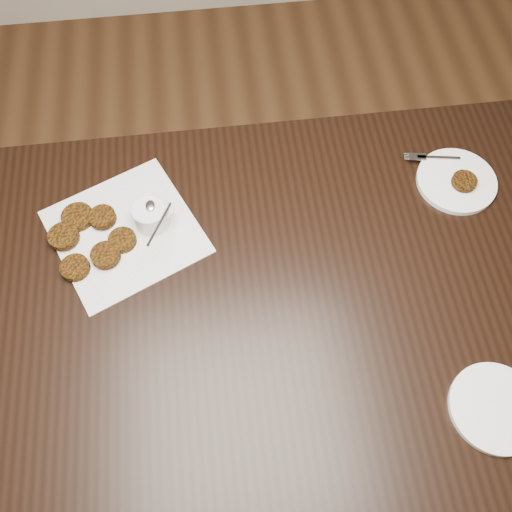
{
  "coord_description": "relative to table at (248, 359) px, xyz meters",
  "views": [
    {
      "loc": [
        0.01,
        -0.41,
        1.84
      ],
      "look_at": [
        0.07,
        0.15,
        0.8
      ],
      "focal_mm": 39.1,
      "sensor_mm": 36.0,
      "label": 1
    }
  ],
  "objects": [
    {
      "name": "floor",
      "position": [
        -0.04,
        -0.07,
        -0.38
      ],
      "size": [
        4.0,
        4.0,
        0.0
      ],
      "primitive_type": "plane",
      "color": "brown",
      "rests_on": "ground"
    },
    {
      "name": "table",
      "position": [
        0.0,
        0.0,
        0.0
      ],
      "size": [
        1.54,
        0.99,
        0.75
      ],
      "primitive_type": "cube",
      "color": "black",
      "rests_on": "floor"
    },
    {
      "name": "napkin",
      "position": [
        -0.25,
        0.21,
        0.38
      ],
      "size": [
        0.4,
        0.4,
        0.0
      ],
      "primitive_type": "cube",
      "rotation": [
        0.0,
        0.0,
        0.42
      ],
      "color": "white",
      "rests_on": "table"
    },
    {
      "name": "sauce_ramekin",
      "position": [
        -0.19,
        0.23,
        0.44
      ],
      "size": [
        0.11,
        0.11,
        0.12
      ],
      "primitive_type": null,
      "rotation": [
        0.0,
        0.0,
        -0.03
      ],
      "color": "silver",
      "rests_on": "napkin"
    },
    {
      "name": "patty_cluster",
      "position": [
        -0.31,
        0.19,
        0.39
      ],
      "size": [
        0.29,
        0.29,
        0.02
      ],
      "primitive_type": null,
      "rotation": [
        0.0,
        0.0,
        0.25
      ],
      "color": "#623D0C",
      "rests_on": "napkin"
    },
    {
      "name": "plate_with_patty",
      "position": [
        0.54,
        0.25,
        0.39
      ],
      "size": [
        0.22,
        0.22,
        0.03
      ],
      "primitive_type": null,
      "rotation": [
        0.0,
        0.0,
        -0.17
      ],
      "color": "white",
      "rests_on": "table"
    },
    {
      "name": "plate_empty",
      "position": [
        0.45,
        -0.28,
        0.38
      ],
      "size": [
        0.21,
        0.21,
        0.01
      ],
      "primitive_type": "cylinder",
      "rotation": [
        0.0,
        0.0,
        -0.18
      ],
      "color": "white",
      "rests_on": "table"
    }
  ]
}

